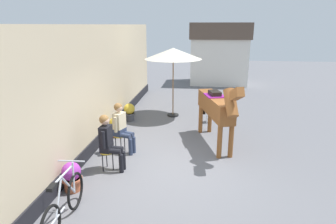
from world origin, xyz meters
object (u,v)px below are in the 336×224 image
Objects in this scene: seated_visitor_far at (121,125)px; flower_planter_farthest at (129,112)px; leaning_bicycle at (64,205)px; seated_visitor_near at (109,140)px; saddled_horse_center at (217,107)px; flower_planter_inner_far at (116,126)px; flower_planter_nearest at (72,176)px; cafe_parasol at (173,54)px; spare_stool_white at (209,111)px.

flower_planter_farthest is at bearing 100.11° from seated_visitor_far.
leaning_bicycle is at bearing -86.81° from flower_planter_farthest.
leaning_bicycle is at bearing -92.91° from seated_visitor_far.
saddled_horse_center reaches higher than seated_visitor_near.
flower_planter_nearest is at bearing -90.14° from flower_planter_inner_far.
flower_planter_nearest is 4.78m from flower_planter_farthest.
seated_visitor_near is 0.79× the size of leaning_bicycle.
cafe_parasol is (1.52, 0.76, 2.03)m from flower_planter_farthest.
flower_planter_inner_far is (-0.50, 2.19, -0.44)m from seated_visitor_near.
spare_stool_white is at bearing 3.05° from flower_planter_farthest.
flower_planter_nearest is at bearing -90.44° from flower_planter_farthest.
flower_planter_farthest is (0.04, 4.78, 0.00)m from flower_planter_nearest.
seated_visitor_far is 0.79× the size of leaning_bicycle.
seated_visitor_near is 2.17× the size of flower_planter_nearest.
seated_visitor_far is 2.17× the size of flower_planter_nearest.
spare_stool_white is at bearing 31.00° from flower_planter_inner_far.
leaning_bicycle is (-2.72, -3.94, -0.76)m from saddled_horse_center.
seated_visitor_near is 0.48× the size of saddled_horse_center.
spare_stool_white is (2.91, 4.93, 0.07)m from flower_planter_nearest.
seated_visitor_far is 1.33m from flower_planter_inner_far.
flower_planter_nearest is 1.39× the size of spare_stool_white.
flower_planter_nearest is at bearing -105.71° from cafe_parasol.
cafe_parasol reaches higher than saddled_horse_center.
seated_visitor_near is at bearing 63.03° from flower_planter_nearest.
saddled_horse_center is 4.57× the size of flower_planter_nearest.
cafe_parasol is at bearing 56.63° from flower_planter_inner_far.
seated_visitor_near is at bearing -90.94° from seated_visitor_far.
saddled_horse_center is (2.56, 0.80, 0.38)m from seated_visitor_far.
cafe_parasol is (1.20, 6.63, 1.97)m from leaning_bicycle.
flower_planter_nearest is 1.00× the size of flower_planter_farthest.
saddled_horse_center is at bearing -60.50° from cafe_parasol.
cafe_parasol is at bearing 26.60° from flower_planter_farthest.
cafe_parasol is (1.05, 4.55, 1.59)m from seated_visitor_near.
spare_stool_white is (-0.17, 2.09, -0.76)m from saddled_horse_center.
leaning_bicycle is 6.54m from spare_stool_white.
cafe_parasol is at bearing 73.49° from seated_visitor_far.
spare_stool_white is at bearing 59.43° from flower_planter_nearest.
flower_planter_nearest is 1.00× the size of flower_planter_inner_far.
flower_planter_farthest is at bearing -176.95° from spare_stool_white.
leaning_bicycle is at bearing -85.24° from flower_planter_inner_far.
cafe_parasol is (1.04, 3.49, 1.59)m from seated_visitor_far.
saddled_horse_center is at bearing 55.38° from leaning_bicycle.
flower_planter_nearest is at bearing -104.34° from seated_visitor_far.
flower_planter_inner_far is 3.39m from spare_stool_white.
seated_visitor_near is at bearing -144.29° from saddled_horse_center.
flower_planter_farthest is at bearing -153.40° from cafe_parasol.
flower_planter_farthest is (-0.47, 3.79, -0.44)m from seated_visitor_near.
seated_visitor_far is 3.02× the size of spare_stool_white.
flower_planter_farthest is 2.88m from spare_stool_white.
seated_visitor_near reaches higher than flower_planter_nearest.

